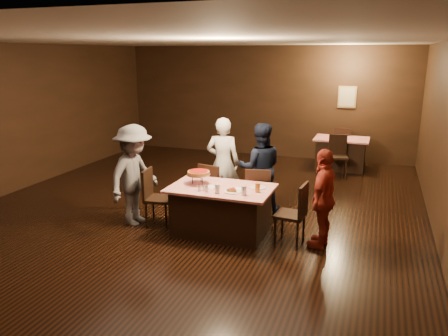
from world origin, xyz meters
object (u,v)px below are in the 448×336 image
Objects in this scene: main_table at (221,210)px; chair_back_far at (343,145)px; chair_far_right at (258,194)px; diner_grey_knit at (134,175)px; pizza_stand at (199,173)px; glass_front_left at (217,189)px; diner_red_shirt at (323,198)px; diner_white_jacket at (223,163)px; glass_front_right at (244,190)px; glass_amber at (257,188)px; chair_far_left at (214,189)px; chair_end_right at (290,213)px; diner_navy_hoodie at (260,168)px; chair_back_near at (338,156)px; chair_end_left at (159,198)px; back_table at (341,153)px; plate_empty at (258,188)px.

main_table is 5.60m from chair_back_far.
diner_grey_knit reaches higher than chair_far_right.
pizza_stand reaches higher than glass_front_left.
diner_red_shirt reaches higher than chair_back_far.
diner_white_jacket reaches higher than glass_front_left.
glass_front_right reaches higher than main_table.
main_table is 11.43× the size of glass_amber.
chair_end_right is (1.50, -0.75, 0.00)m from chair_far_left.
chair_far_right is 0.59× the size of diner_navy_hoodie.
chair_far_right is at bearing -119.39° from chair_back_near.
glass_amber is (0.30, -1.25, 0.03)m from diner_navy_hoodie.
chair_back_near is 3.45m from diner_white_jacket.
pizza_stand is (-0.40, 0.05, 0.57)m from main_table.
chair_end_left is 6.79× the size of glass_front_right.
back_table is 5.71m from diner_grey_knit.
chair_end_left is 1.24m from glass_front_left.
chair_end_left is at bearing 52.88° from diner_white_jacket.
diner_navy_hoodie is at bearing 95.89° from glass_front_right.
chair_far_right and chair_back_near have the same top height.
diner_white_jacket is 1.14× the size of diner_red_shirt.
chair_far_left is 6.79× the size of glass_amber.
diner_grey_knit is (-1.89, -0.84, 0.37)m from chair_far_right.
chair_far_left is 0.58m from diner_white_jacket.
diner_red_shirt is at bearing -3.84° from plate_empty.
glass_front_right is at bearing -19.44° from pizza_stand.
back_table is at bearing -124.70° from diner_navy_hoodie.
chair_end_right is 1.57m from pizza_stand.
pizza_stand is at bearing -110.64° from back_table.
main_table is 11.43× the size of glass_front_right.
main_table is 4.35m from chair_back_near.
diner_grey_knit is 6.75× the size of plate_empty.
chair_far_right is 1.07m from glass_front_right.
chair_far_left is 0.56× the size of diner_white_jacket.
chair_far_left is at bearing 147.72° from plate_empty.
diner_navy_hoodie reaches higher than plate_empty.
glass_front_left is (0.05, -0.30, 0.46)m from main_table.
pizza_stand is 0.91m from glass_front_right.
pizza_stand is (-1.80, -4.77, 0.57)m from back_table.
back_table is 1.37× the size of chair_back_far.
diner_white_jacket reaches higher than chair_end_right.
diner_navy_hoodie is at bearing 103.46° from glass_amber.
glass_amber is (0.55, 0.25, 0.00)m from glass_front_left.
glass_front_right is 1.00× the size of glass_amber.
pizza_stand is at bearing -80.13° from diner_red_shirt.
diner_white_jacket reaches higher than pizza_stand.
chair_far_left and chair_far_right have the same top height.
diner_white_jacket is 1.00× the size of diner_grey_knit.
diner_navy_hoodie is (-0.80, 1.20, 0.33)m from chair_end_right.
back_table is 5.20× the size of plate_empty.
glass_front_left reaches higher than plate_empty.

